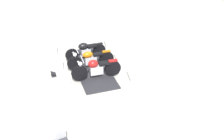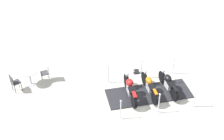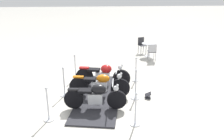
% 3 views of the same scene
% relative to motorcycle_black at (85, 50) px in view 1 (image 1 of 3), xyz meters
% --- Properties ---
extents(ground_plane, '(80.00, 80.00, 0.00)m').
position_rel_motorcycle_black_xyz_m(ground_plane, '(-0.95, 0.13, -0.51)').
color(ground_plane, beige).
extents(display_platform, '(4.31, 2.16, 0.05)m').
position_rel_motorcycle_black_xyz_m(display_platform, '(-0.95, 0.13, -0.49)').
color(display_platform, '#28282D').
rests_on(display_platform, ground_plane).
extents(motorcycle_black, '(0.67, 2.05, 0.94)m').
position_rel_motorcycle_black_xyz_m(motorcycle_black, '(0.00, 0.00, 0.00)').
color(motorcycle_black, black).
rests_on(motorcycle_black, display_platform).
extents(motorcycle_copper, '(0.64, 2.21, 1.01)m').
position_rel_motorcycle_black_xyz_m(motorcycle_copper, '(-0.94, 0.16, -0.00)').
color(motorcycle_copper, black).
rests_on(motorcycle_copper, display_platform).
extents(motorcycle_maroon, '(0.74, 2.19, 1.03)m').
position_rel_motorcycle_black_xyz_m(motorcycle_maroon, '(-1.89, 0.32, 0.01)').
color(motorcycle_maroon, black).
rests_on(motorcycle_maroon, display_platform).
extents(stanchion_right_mid, '(0.32, 0.32, 1.12)m').
position_rel_motorcycle_black_xyz_m(stanchion_right_mid, '(-0.73, 1.43, -0.15)').
color(stanchion_right_mid, silver).
rests_on(stanchion_right_mid, ground_plane).
extents(stanchion_left_rear, '(0.29, 0.29, 1.10)m').
position_rel_motorcycle_black_xyz_m(stanchion_left_rear, '(-2.90, -0.87, -0.13)').
color(stanchion_left_rear, silver).
rests_on(stanchion_left_rear, ground_plane).
extents(stanchion_left_mid, '(0.33, 0.33, 1.13)m').
position_rel_motorcycle_black_xyz_m(stanchion_left_mid, '(-1.18, -1.17, -0.15)').
color(stanchion_left_mid, silver).
rests_on(stanchion_left_mid, ground_plane).
extents(stanchion_right_front, '(0.33, 0.33, 1.03)m').
position_rel_motorcycle_black_xyz_m(stanchion_right_front, '(1.00, 1.13, -0.19)').
color(stanchion_right_front, silver).
rests_on(stanchion_right_front, ground_plane).
extents(stanchion_left_front, '(0.32, 0.32, 1.09)m').
position_rel_motorcycle_black_xyz_m(stanchion_left_front, '(0.55, -1.47, -0.16)').
color(stanchion_left_front, silver).
rests_on(stanchion_left_front, ground_plane).
extents(stanchion_right_rear, '(0.31, 0.31, 1.05)m').
position_rel_motorcycle_black_xyz_m(stanchion_right_rear, '(-2.45, 1.72, -0.16)').
color(stanchion_right_rear, silver).
rests_on(stanchion_right_rear, ground_plane).
extents(info_placard, '(0.34, 0.27, 0.20)m').
position_rel_motorcycle_black_xyz_m(info_placard, '(-0.76, 1.90, -0.45)').
color(info_placard, '#333338').
rests_on(info_placard, ground_plane).
extents(cafe_chair_across_table, '(0.41, 0.41, 0.93)m').
position_rel_motorcycle_black_xyz_m(cafe_chair_across_table, '(-5.32, 3.11, 0.03)').
color(cafe_chair_across_table, '#B7B7BC').
rests_on(cafe_chair_across_table, ground_plane).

